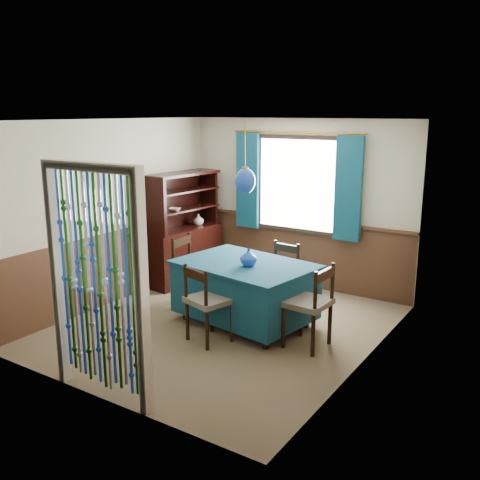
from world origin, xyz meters
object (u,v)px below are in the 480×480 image
Objects in this scene: vase_table at (249,258)px; chair_left at (192,269)px; dining_table at (245,289)px; sideboard at (184,244)px; bowl_shelf at (175,209)px; pendant_lamp at (245,181)px; chair_near at (207,301)px; chair_far at (280,275)px; chair_right at (310,304)px; vase_sideboard at (198,219)px.

chair_left is at bearing 167.83° from vase_table.
vase_table is at bearing -28.81° from dining_table.
sideboard is 0.65m from bowl_shelf.
chair_left is at bearing 171.02° from pendant_lamp.
chair_left is 4.98× the size of vase_table.
chair_near is at bearing -105.45° from vase_table.
chair_far is at bearing 98.50° from chair_near.
chair_right is at bearing 41.82° from chair_near.
bowl_shelf reaches higher than dining_table.
chair_right reaches higher than chair_far.
sideboard is 8.85× the size of vase_sideboard.
chair_far is at bearing 47.35° from chair_right.
chair_far is at bearing 0.32° from bowl_shelf.
chair_right is 5.12× the size of bowl_shelf.
chair_near is 0.54× the size of sideboard.
vase_table is 1.95m from bowl_shelf.
pendant_lamp is at bearing 142.68° from vase_table.
bowl_shelf is at bearing -90.00° from vase_sideboard.
vase_table is at bearing -36.99° from vase_sideboard.
dining_table is 0.71m from chair_far.
sideboard is (-0.79, 0.80, 0.08)m from chair_left.
vase_sideboard is (0.00, 0.56, -0.24)m from bowl_shelf.
pendant_lamp is at bearing -36.97° from vase_sideboard.
chair_near is 0.95× the size of chair_left.
pendant_lamp is at bearing 75.07° from chair_left.
pendant_lamp is 0.92m from vase_table.
chair_right is at bearing -2.15° from dining_table.
dining_table is at bearing -36.97° from vase_sideboard.
pendant_lamp is (0.94, -0.15, 1.28)m from chair_left.
sideboard is at bearing 151.23° from chair_near.
vase_table is at bearing -23.50° from bowl_shelf.
vase_sideboard is at bearing 84.14° from sideboard.
chair_right is (1.05, 0.51, 0.02)m from chair_near.
chair_left is 0.57× the size of sideboard.
chair_far is at bearing -2.44° from sideboard.
sideboard is 1.98× the size of pendant_lamp.
sideboard reaches higher than vase_sideboard.
pendant_lamp reaches higher than vase_sideboard.
pendant_lamp reaches higher than bowl_shelf.
dining_table is 0.45m from vase_table.
chair_right is 3.04m from vase_sideboard.
sideboard reaches higher than chair_near.
chair_left reaches higher than chair_right.
sideboard is 2.11m from vase_table.
vase_sideboard reaches higher than vase_table.
vase_table is (1.04, -0.22, 0.37)m from chair_left.
sideboard is at bearing 70.35° from chair_right.
vase_sideboard reaches higher than chair_left.
bowl_shelf is at bearing 165.95° from dining_table.
bowl_shelf is 0.98× the size of vase_sideboard.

